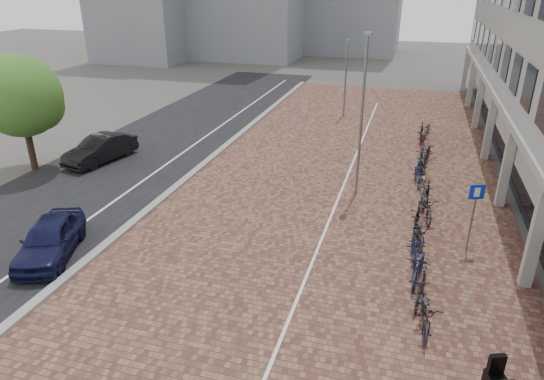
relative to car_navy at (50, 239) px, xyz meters
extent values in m
plane|color=#474442|center=(6.50, -1.28, -0.66)|extent=(140.00, 140.00, 0.00)
cube|color=brown|center=(8.50, 10.72, -0.65)|extent=(14.50, 42.00, 0.04)
cube|color=black|center=(-2.50, 10.72, -0.65)|extent=(8.00, 50.00, 0.03)
cube|color=gray|center=(1.40, 10.72, -0.59)|extent=(0.35, 42.00, 0.14)
cube|color=white|center=(-0.50, 10.72, -0.64)|extent=(0.12, 44.00, 0.00)
cube|color=white|center=(8.70, 10.72, -0.62)|extent=(0.10, 30.00, 0.00)
cube|color=black|center=(16.10, 14.72, 1.04)|extent=(0.15, 38.00, 3.20)
cube|color=#A7A7A1|center=(15.90, 14.72, 2.79)|extent=(1.60, 38.00, 0.30)
cube|color=#A7A7A1|center=(15.30, 2.72, 1.04)|extent=(0.35, 0.35, 3.40)
cube|color=#A7A7A1|center=(15.30, 8.72, 1.04)|extent=(0.35, 0.35, 3.40)
cube|color=#A7A7A1|center=(15.30, 14.72, 1.04)|extent=(0.35, 0.35, 3.40)
cube|color=#A7A7A1|center=(15.30, 20.72, 1.04)|extent=(0.35, 0.35, 3.40)
cube|color=#A7A7A1|center=(15.30, 26.72, 1.04)|extent=(0.35, 0.35, 3.40)
cube|color=#A7A7A1|center=(15.30, 32.72, 1.04)|extent=(0.35, 0.35, 3.40)
imported|color=#0E1033|center=(0.00, 0.00, 0.00)|extent=(2.82, 4.16, 1.32)
imported|color=black|center=(-3.97, 8.60, 0.02)|extent=(2.23, 4.31, 1.35)
cylinder|color=slate|center=(13.73, 4.45, 0.50)|extent=(0.07, 0.07, 2.32)
cube|color=#0E30B8|center=(13.73, 4.42, 1.61)|extent=(0.51, 0.23, 0.53)
cylinder|color=gray|center=(9.35, 8.19, 2.75)|extent=(0.12, 0.12, 6.82)
cylinder|color=slate|center=(6.77, 21.21, 1.90)|extent=(0.12, 0.12, 5.11)
cylinder|color=#382619|center=(-6.50, 6.61, 0.58)|extent=(0.32, 0.32, 2.47)
sphere|color=#356221|center=(-6.50, 6.61, 3.05)|extent=(3.89, 3.89, 3.89)
sphere|color=#356221|center=(-6.06, 7.14, 2.52)|extent=(2.47, 2.47, 2.47)
imported|color=black|center=(12.32, -0.28, -0.14)|extent=(0.77, 2.00, 1.04)
imported|color=#232227|center=(12.18, 0.87, -0.13)|extent=(0.77, 1.80, 1.05)
imported|color=#151C3B|center=(12.12, 2.02, -0.14)|extent=(0.98, 2.05, 1.04)
imported|color=#121933|center=(11.95, 3.17, -0.13)|extent=(0.64, 1.78, 1.05)
imported|color=#222328|center=(12.12, 4.32, -0.14)|extent=(0.87, 2.03, 1.04)
imported|color=black|center=(11.98, 5.47, -0.13)|extent=(0.66, 1.79, 1.05)
imported|color=#212227|center=(12.33, 6.62, -0.14)|extent=(1.03, 2.06, 1.04)
imported|color=black|center=(12.33, 7.77, -0.13)|extent=(0.72, 1.80, 1.05)
imported|color=#5A5752|center=(12.20, 8.92, -0.14)|extent=(0.78, 2.00, 1.04)
imported|color=#15173B|center=(11.93, 10.07, -0.13)|extent=(0.74, 1.80, 1.05)
imported|color=black|center=(12.15, 11.22, -0.14)|extent=(0.78, 2.00, 1.04)
imported|color=#17223F|center=(12.05, 12.37, -0.13)|extent=(0.67, 1.79, 1.05)
imported|color=black|center=(12.39, 13.52, -0.14)|extent=(0.93, 2.04, 1.04)
imported|color=#571718|center=(12.10, 14.67, -0.13)|extent=(0.51, 1.75, 1.05)
imported|color=black|center=(12.08, 15.82, -0.14)|extent=(0.81, 2.01, 1.04)
imported|color=black|center=(12.03, 16.97, -0.13)|extent=(0.57, 1.77, 1.05)
imported|color=#5E5C56|center=(12.38, 18.12, -0.14)|extent=(0.93, 2.04, 1.04)
camera|label=1|loc=(11.32, -11.46, 8.08)|focal=31.57mm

